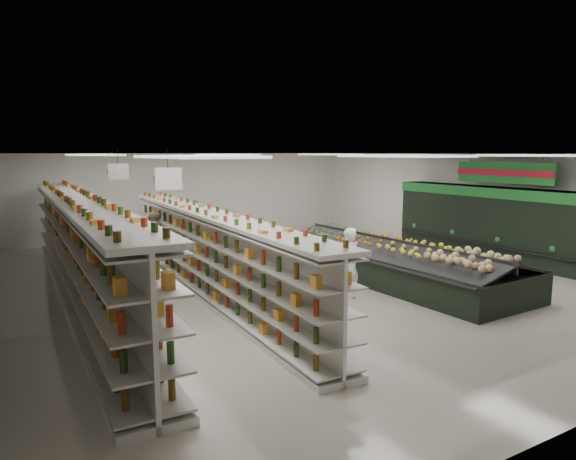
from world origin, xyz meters
TOP-DOWN VIEW (x-y plane):
  - floor at (0.00, 0.00)m, footprint 16.00×16.00m
  - ceiling at (0.00, 0.00)m, footprint 14.00×16.00m
  - wall_back at (0.00, 8.00)m, footprint 14.00×0.02m
  - wall_right at (7.00, 0.00)m, footprint 0.02×16.00m
  - produce_wall_case at (6.53, -1.50)m, footprint 0.93×8.00m
  - aisle_sign_near at (-3.80, -2.00)m, footprint 0.52×0.06m
  - aisle_sign_far at (-3.80, 2.00)m, footprint 0.52×0.06m
  - hortifruti_banner at (6.25, -1.50)m, footprint 0.12×3.20m
  - gondola_left at (-4.96, 0.69)m, footprint 1.37×12.85m
  - gondola_center at (-2.40, -0.34)m, footprint 1.28×10.99m
  - produce_island at (2.23, -1.42)m, footprint 2.79×7.10m
  - soda_endcap at (-0.62, 6.21)m, footprint 1.31×1.11m
  - shopper_main at (0.06, -2.34)m, footprint 0.61×0.42m
  - shopper_background at (-2.80, 2.51)m, footprint 0.61×0.87m

SIDE VIEW (x-z plane):
  - floor at x=0.00m, z-range 0.00..0.00m
  - produce_island at x=2.23m, z-range -0.05..1.00m
  - soda_endcap at x=-0.62m, z-range -0.02..1.39m
  - shopper_main at x=0.06m, z-range 0.00..1.61m
  - shopper_background at x=-2.80m, z-range 0.00..1.66m
  - gondola_center at x=-2.40m, z-range -0.08..1.82m
  - gondola_left at x=-4.96m, z-range -0.09..2.13m
  - produce_wall_case at x=6.53m, z-range 0.14..2.34m
  - wall_back at x=0.00m, z-range 0.00..3.20m
  - wall_right at x=7.00m, z-range 0.00..3.20m
  - hortifruti_banner at x=6.25m, z-range 2.18..3.13m
  - aisle_sign_near at x=-3.80m, z-range 2.38..3.13m
  - aisle_sign_far at x=-3.80m, z-range 2.38..3.13m
  - ceiling at x=0.00m, z-range 3.19..3.21m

